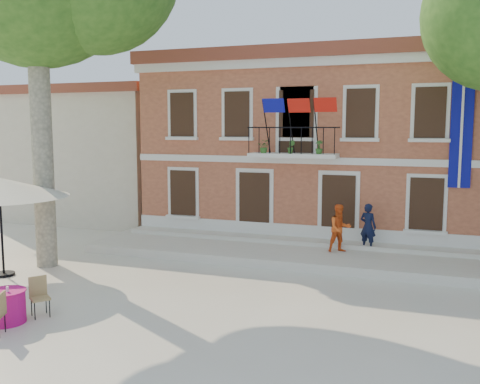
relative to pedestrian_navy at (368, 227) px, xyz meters
name	(u,v)px	position (x,y,z in m)	size (l,w,h in m)	color
ground	(175,287)	(-4.74, -5.30, -1.11)	(90.00, 90.00, 0.00)	beige
main_building	(318,144)	(-2.74, 4.68, 2.67)	(13.50, 9.59, 7.50)	#C86D48
neighbor_west	(106,152)	(-14.24, 5.70, 2.11)	(9.40, 9.40, 6.40)	beige
terrace	(284,253)	(-2.74, -0.90, -0.96)	(14.00, 3.40, 0.30)	silver
pedestrian_navy	(368,227)	(0.00, 0.00, 0.00)	(0.59, 0.39, 1.62)	black
pedestrian_orange	(340,228)	(-0.86, -0.65, 0.01)	(0.79, 0.62, 1.63)	#F1591C
cafe_table_1	(7,305)	(-7.18, -9.10, -0.68)	(1.72, 1.86, 0.95)	#CE1368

